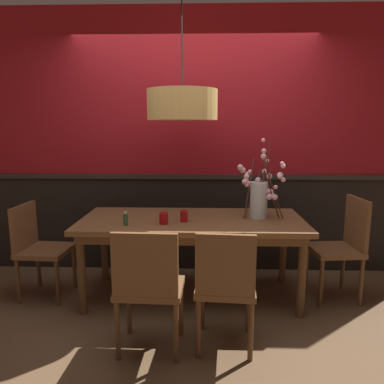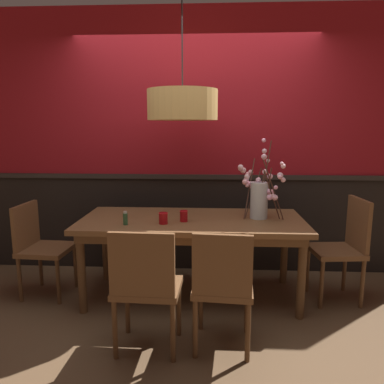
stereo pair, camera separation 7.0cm
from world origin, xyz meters
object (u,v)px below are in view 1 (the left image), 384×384
(chair_far_side_right, at_px, (221,220))
(vase_with_blossoms, at_px, (259,196))
(chair_near_side_left, at_px, (148,284))
(chair_head_west_end, at_px, (38,245))
(candle_holder_nearer_edge, at_px, (164,218))
(condiment_bottle, at_px, (126,219))
(dining_table, at_px, (192,227))
(candle_holder_nearer_center, at_px, (184,216))
(chair_near_side_right, at_px, (225,283))
(pendant_lamp, at_px, (182,105))
(chair_head_east_end, at_px, (343,243))

(chair_far_side_right, distance_m, vase_with_blossoms, 0.97)
(chair_near_side_left, bearing_deg, chair_far_side_right, 71.59)
(chair_head_west_end, bearing_deg, chair_far_side_right, 27.12)
(chair_far_side_right, height_order, candle_holder_nearer_edge, chair_far_side_right)
(condiment_bottle, bearing_deg, dining_table, 23.04)
(candle_holder_nearer_center, relative_size, candle_holder_nearer_edge, 1.00)
(chair_near_side_right, relative_size, candle_holder_nearer_center, 9.05)
(chair_head_west_end, xyz_separation_m, candle_holder_nearer_center, (1.36, -0.08, 0.31))
(chair_near_side_right, xyz_separation_m, chair_far_side_right, (0.05, 1.70, 0.01))
(chair_near_side_right, xyz_separation_m, vase_with_blossoms, (0.35, 0.88, 0.45))
(chair_near_side_right, relative_size, condiment_bottle, 7.56)
(pendant_lamp, bearing_deg, chair_head_east_end, -2.08)
(chair_near_side_left, height_order, chair_near_side_right, chair_near_side_left)
(dining_table, distance_m, candle_holder_nearer_edge, 0.33)
(dining_table, bearing_deg, candle_holder_nearer_center, -122.35)
(chair_head_west_end, distance_m, pendant_lamp, 1.85)
(dining_table, bearing_deg, vase_with_blossoms, 5.14)
(chair_head_west_end, xyz_separation_m, chair_near_side_left, (1.16, -0.86, 0.02))
(chair_head_west_end, bearing_deg, vase_with_blossoms, 2.17)
(dining_table, distance_m, condiment_bottle, 0.62)
(chair_near_side_left, xyz_separation_m, candle_holder_nearer_center, (0.21, 0.77, 0.28))
(chair_head_west_end, relative_size, chair_near_side_right, 0.98)
(candle_holder_nearer_edge, bearing_deg, dining_table, 38.69)
(chair_near_side_right, xyz_separation_m, pendant_lamp, (-0.34, 0.90, 1.26))
(candle_holder_nearer_edge, xyz_separation_m, condiment_bottle, (-0.32, -0.05, 0.01))
(chair_near_side_right, bearing_deg, chair_head_east_end, 36.95)
(chair_near_side_left, bearing_deg, pendant_lamp, 78.93)
(chair_head_east_end, distance_m, chair_far_side_right, 1.37)
(chair_near_side_left, height_order, chair_far_side_right, chair_far_side_right)
(candle_holder_nearer_center, bearing_deg, vase_with_blossoms, 13.34)
(chair_near_side_left, relative_size, chair_far_side_right, 0.98)
(chair_head_east_end, distance_m, condiment_bottle, 1.97)
(chair_head_west_end, relative_size, chair_near_side_left, 0.96)
(dining_table, height_order, vase_with_blossoms, vase_with_blossoms)
(chair_near_side_right, distance_m, chair_far_side_right, 1.70)
(chair_far_side_right, relative_size, candle_holder_nearer_center, 9.39)
(chair_head_east_end, relative_size, chair_near_side_left, 1.04)
(chair_far_side_right, xyz_separation_m, candle_holder_nearer_edge, (-0.55, -1.06, 0.29))
(dining_table, relative_size, chair_near_side_right, 2.25)
(chair_far_side_right, height_order, vase_with_blossoms, vase_with_blossoms)
(pendant_lamp, bearing_deg, dining_table, -38.67)
(pendant_lamp, bearing_deg, chair_near_side_left, -101.07)
(chair_near_side_left, bearing_deg, chair_head_east_end, 28.45)
(vase_with_blossoms, relative_size, condiment_bottle, 6.09)
(chair_head_east_end, height_order, condiment_bottle, chair_head_east_end)
(dining_table, relative_size, chair_far_side_right, 2.17)
(chair_near_side_right, distance_m, vase_with_blossoms, 1.05)
(vase_with_blossoms, relative_size, candle_holder_nearer_center, 7.29)
(chair_near_side_right, relative_size, pendant_lamp, 0.78)
(chair_near_side_left, bearing_deg, vase_with_blossoms, 46.56)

